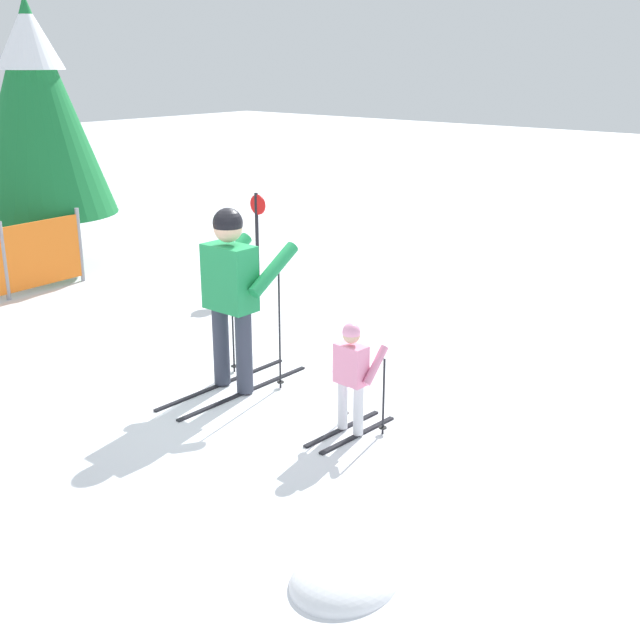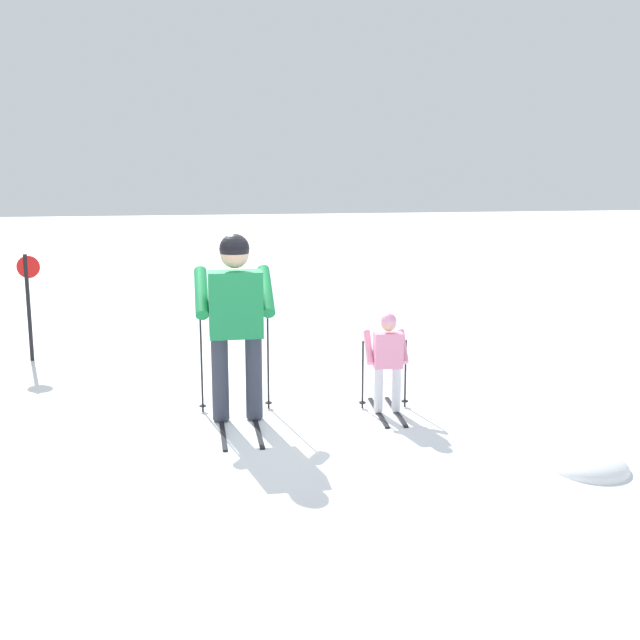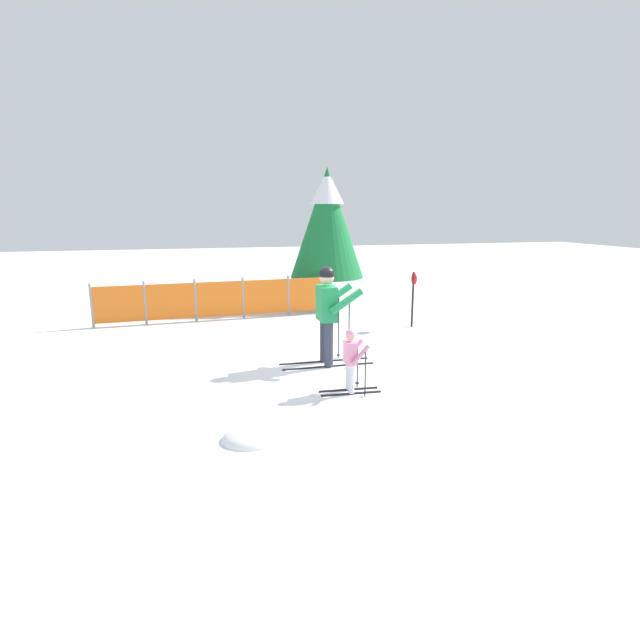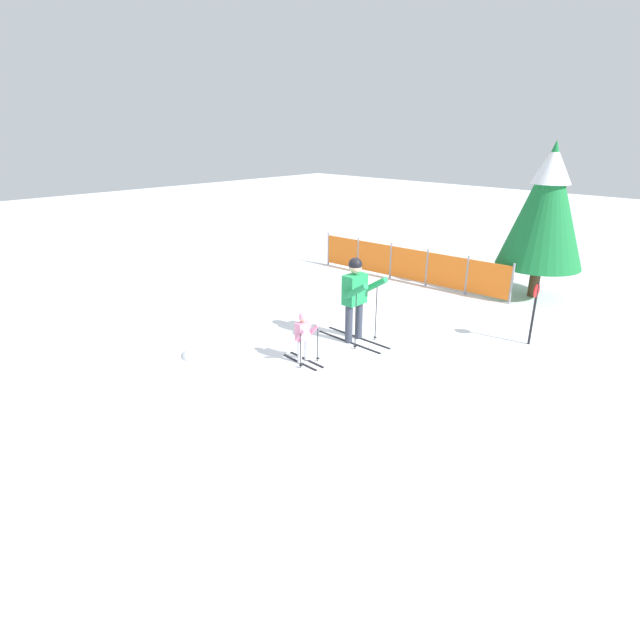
# 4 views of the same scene
# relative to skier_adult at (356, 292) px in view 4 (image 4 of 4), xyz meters

# --- Properties ---
(ground_plane) EXTENTS (60.00, 60.00, 0.00)m
(ground_plane) POSITION_rel_skier_adult_xyz_m (0.09, -0.05, -1.09)
(ground_plane) COLOR white
(skier_adult) EXTENTS (1.72, 0.76, 1.82)m
(skier_adult) POSITION_rel_skier_adult_xyz_m (0.00, 0.00, 0.00)
(skier_adult) COLOR black
(skier_adult) RESTS_ON ground_plane
(skier_child) EXTENTS (0.97, 0.51, 1.02)m
(skier_child) POSITION_rel_skier_adult_xyz_m (-0.04, -1.49, -0.50)
(skier_child) COLOR black
(skier_child) RESTS_ON ground_plane
(safety_fence) EXTENTS (6.16, 0.39, 1.08)m
(safety_fence) POSITION_rel_skier_adult_xyz_m (-1.69, 4.45, -0.55)
(safety_fence) COLOR gray
(safety_fence) RESTS_ON ground_plane
(conifer_far) EXTENTS (2.16, 2.16, 4.01)m
(conifer_far) POSITION_rel_skier_adult_xyz_m (1.54, 5.69, 1.39)
(conifer_far) COLOR #4C3823
(conifer_far) RESTS_ON ground_plane
(trail_marker) EXTENTS (0.05, 0.28, 1.35)m
(trail_marker) POSITION_rel_skier_adult_xyz_m (2.79, 2.40, -0.25)
(trail_marker) COLOR black
(trail_marker) RESTS_ON ground_plane
(snow_mound) EXTENTS (0.77, 0.66, 0.31)m
(snow_mound) POSITION_rel_skier_adult_xyz_m (-1.73, -2.76, -1.09)
(snow_mound) COLOR white
(snow_mound) RESTS_ON ground_plane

